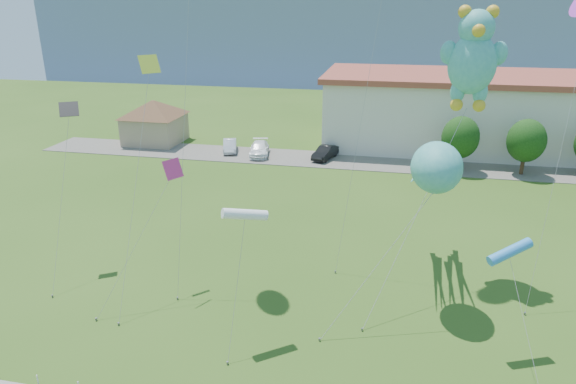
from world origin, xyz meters
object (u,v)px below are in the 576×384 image
at_px(parked_car_white, 259,149).
at_px(octopus_kite, 434,173).
at_px(pavilion, 154,117).
at_px(parked_car_black, 325,153).
at_px(parked_car_silver, 230,146).
at_px(teddy_bear_kite, 473,56).

relative_size(parked_car_white, octopus_kite, 0.42).
xyz_separation_m(pavilion, parked_car_black, (20.66, -2.77, -2.28)).
bearing_deg(parked_car_black, octopus_kite, -52.94).
bearing_deg(parked_car_silver, parked_car_black, -20.36).
height_order(parked_car_silver, octopus_kite, octopus_kite).
relative_size(octopus_kite, teddy_bear_kite, 0.73).
height_order(parked_car_white, octopus_kite, octopus_kite).
relative_size(parked_car_silver, octopus_kite, 0.35).
height_order(pavilion, parked_car_silver, pavilion).
height_order(parked_car_silver, parked_car_white, parked_car_white).
bearing_deg(parked_car_black, parked_car_silver, -166.97).
distance_m(pavilion, parked_car_silver, 10.34).
xyz_separation_m(pavilion, teddy_bear_kite, (31.66, -23.50, 9.87)).
distance_m(parked_car_silver, parked_car_black, 10.81).
xyz_separation_m(parked_car_silver, parked_car_black, (10.79, -0.67, 0.02)).
bearing_deg(parked_car_silver, parked_car_white, -29.56).
relative_size(parked_car_silver, parked_car_black, 0.97).
height_order(pavilion, parked_car_white, pavilion).
distance_m(parked_car_black, teddy_bear_kite, 26.43).
bearing_deg(parked_car_black, teddy_bear_kite, -45.46).
height_order(parked_car_silver, parked_car_black, parked_car_black).
bearing_deg(octopus_kite, pavilion, 137.44).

